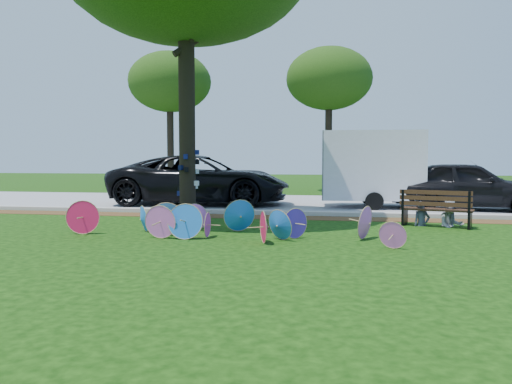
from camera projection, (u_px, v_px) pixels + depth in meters
ground at (215, 242)px, 10.11m from camera, size 90.00×90.00×0.00m
mulch_strip at (254, 217)px, 14.53m from camera, size 90.00×1.00×0.01m
curb at (258, 212)px, 15.22m from camera, size 90.00×0.30×0.12m
street at (276, 203)px, 19.30m from camera, size 90.00×8.00×0.01m
parasol_pile at (215, 221)px, 10.82m from camera, size 7.38×2.18×0.79m
black_van at (200, 180)px, 18.52m from camera, size 6.72×3.35×1.83m
dark_pickup at (467, 186)px, 16.50m from camera, size 4.98×2.53×1.63m
cargo_trailer at (372, 165)px, 17.38m from camera, size 3.42×2.24×2.94m
park_bench at (437, 208)px, 12.47m from camera, size 1.86×1.19×0.91m
person_left at (422, 202)px, 12.56m from camera, size 0.51×0.42×1.21m
person_right at (451, 200)px, 12.44m from camera, size 0.69×0.56×1.31m
bg_trees at (353, 76)px, 24.43m from camera, size 24.71×6.62×7.40m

